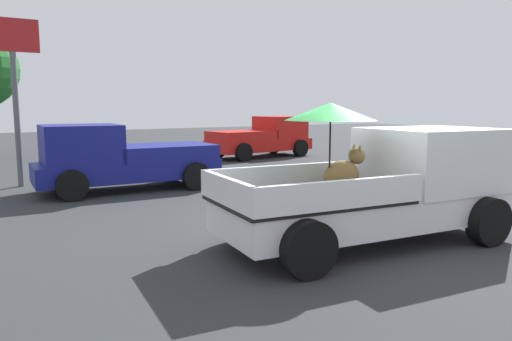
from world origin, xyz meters
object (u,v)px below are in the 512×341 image
Objects in this scene: pickup_truck_red at (263,137)px; pickup_truck_far at (120,158)px; motel_sign at (14,68)px; pickup_truck_main at (387,183)px; parked_sedan_near at (401,147)px.

pickup_truck_far is at bearing -152.87° from pickup_truck_red.
pickup_truck_main is at bearing -63.54° from motel_sign.
pickup_truck_main reaches higher than pickup_truck_far.
pickup_truck_far is at bearing -43.73° from motel_sign.
pickup_truck_main is 1.05× the size of pickup_truck_red.
pickup_truck_red and pickup_truck_far have the same top height.
pickup_truck_far reaches higher than parked_sedan_near.
motel_sign is (-10.23, -3.11, 2.43)m from pickup_truck_red.
parked_sedan_near is at bearing -11.17° from motel_sign.
parked_sedan_near is (8.12, 6.88, -0.25)m from pickup_truck_main.
parked_sedan_near is 13.30m from motel_sign.
pickup_truck_main reaches higher than pickup_truck_red.
pickup_truck_red is 1.06× the size of motel_sign.
pickup_truck_main is 7.66m from pickup_truck_far.
pickup_truck_main is 10.64m from parked_sedan_near.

